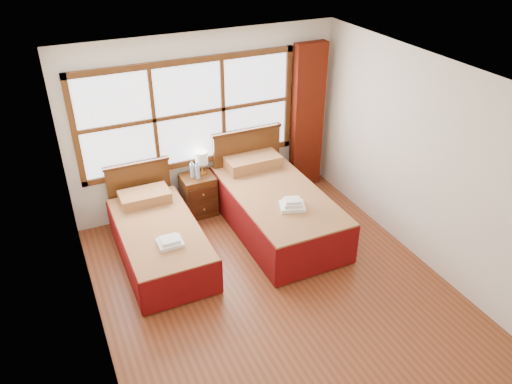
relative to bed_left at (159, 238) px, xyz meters
name	(u,v)px	position (x,y,z in m)	size (l,w,h in m)	color
floor	(274,289)	(1.08, -1.20, -0.29)	(4.50, 4.50, 0.00)	brown
ceiling	(280,80)	(1.08, -1.20, 2.31)	(4.50, 4.50, 0.00)	white
wall_back	(206,123)	(1.08, 1.05, 1.01)	(4.00, 4.00, 0.00)	silver
wall_left	(86,243)	(-0.92, -1.20, 1.01)	(4.50, 4.50, 0.00)	silver
wall_right	(422,162)	(3.08, -1.20, 1.01)	(4.50, 4.50, 0.00)	silver
window	(189,114)	(0.83, 1.01, 1.21)	(3.16, 0.06, 1.56)	white
curtain	(307,118)	(2.68, 0.91, 0.88)	(0.50, 0.16, 2.30)	#5A1609
bed_left	(159,238)	(0.00, 0.00, 0.00)	(0.99, 2.01, 0.95)	#3D1D0C
bed_right	(274,206)	(1.67, 0.00, 0.06)	(1.18, 2.28, 1.15)	#3D1D0C
nightstand	(199,195)	(0.82, 0.80, 0.02)	(0.47, 0.46, 0.62)	#502B11
towels_left	(170,242)	(0.03, -0.48, 0.26)	(0.30, 0.26, 0.09)	white
towels_right	(292,204)	(1.67, -0.51, 0.37)	(0.39, 0.36, 0.13)	white
lamp	(202,158)	(0.91, 0.84, 0.58)	(0.18, 0.18, 0.35)	gold
bottle_near	(192,170)	(0.75, 0.80, 0.44)	(0.06, 0.06, 0.24)	#AAC7DB
bottle_far	(198,171)	(0.81, 0.74, 0.44)	(0.06, 0.06, 0.24)	#AAC7DB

